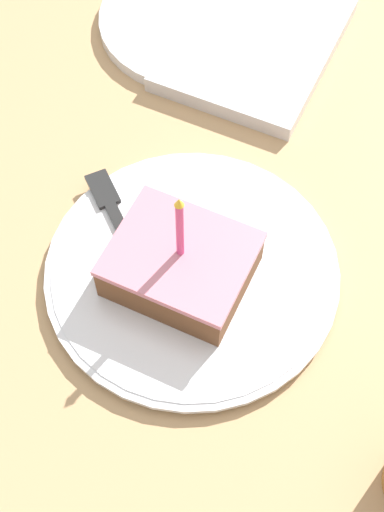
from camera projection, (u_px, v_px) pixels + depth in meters
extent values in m
cube|color=tan|center=(170.00, 267.00, 0.74)|extent=(2.40, 2.40, 0.04)
cylinder|color=silver|center=(192.00, 271.00, 0.71)|extent=(0.28, 0.28, 0.01)
cylinder|color=silver|center=(192.00, 270.00, 0.70)|extent=(0.29, 0.29, 0.01)
cube|color=brown|center=(181.00, 266.00, 0.68)|extent=(0.11, 0.13, 0.04)
cube|color=#D17A8C|center=(181.00, 254.00, 0.66)|extent=(0.11, 0.13, 0.01)
cylinder|color=#E04C8C|center=(180.00, 230.00, 0.62)|extent=(0.01, 0.01, 0.08)
cone|color=yellow|center=(179.00, 202.00, 0.59)|extent=(0.01, 0.01, 0.01)
cube|color=#262626|center=(136.00, 257.00, 0.70)|extent=(0.10, 0.11, 0.00)
cube|color=#262626|center=(103.00, 189.00, 0.75)|extent=(0.05, 0.05, 0.00)
cylinder|color=silver|center=(196.00, 20.00, 0.89)|extent=(0.24, 0.24, 0.01)
cube|color=silver|center=(255.00, 44.00, 0.86)|extent=(0.24, 0.18, 0.02)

